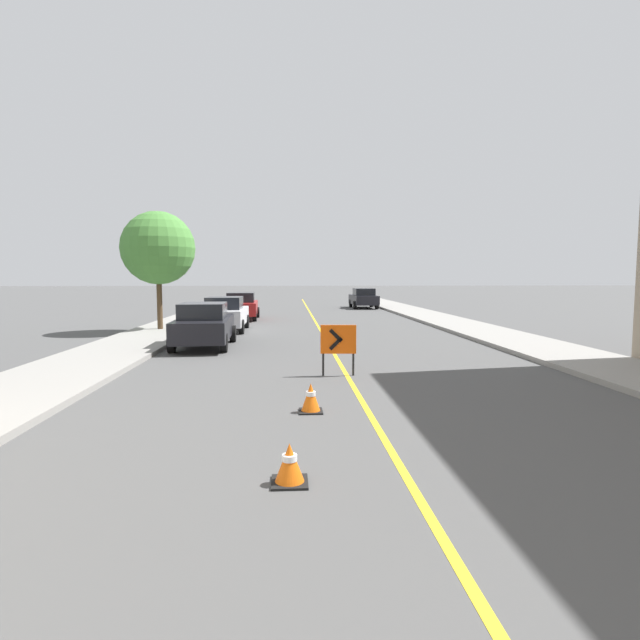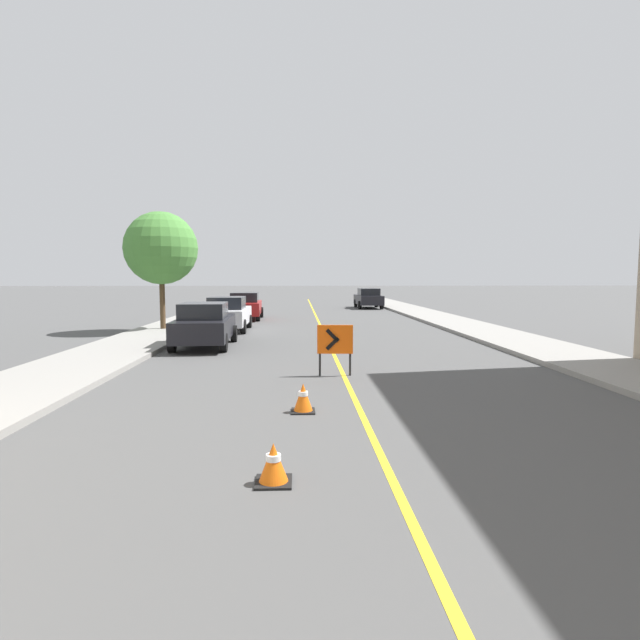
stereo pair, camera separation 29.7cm
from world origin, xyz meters
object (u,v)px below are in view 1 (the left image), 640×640
at_px(parked_car_curb_near, 204,325).
at_px(parked_car_opposite_side, 363,298).
at_px(traffic_cone_farthest, 311,398).
at_px(arrow_barricade_primary, 338,341).
at_px(parked_car_curb_far, 241,306).
at_px(street_tree_left_near, 158,248).
at_px(traffic_cone_fifth, 290,464).
at_px(parked_car_curb_mid, 225,314).

bearing_deg(parked_car_curb_near, parked_car_opposite_side, 65.25).
height_order(traffic_cone_farthest, arrow_barricade_primary, arrow_barricade_primary).
bearing_deg(traffic_cone_farthest, arrow_barricade_primary, 75.96).
bearing_deg(parked_car_curb_far, parked_car_curb_near, -93.29).
xyz_separation_m(traffic_cone_farthest, parked_car_curb_near, (-3.42, 8.79, 0.53)).
xyz_separation_m(traffic_cone_farthest, arrow_barricade_primary, (0.84, 3.38, 0.61)).
xyz_separation_m(arrow_barricade_primary, street_tree_left_near, (-7.10, 10.52, 2.91)).
height_order(traffic_cone_fifth, arrow_barricade_primary, arrow_barricade_primary).
bearing_deg(traffic_cone_farthest, parked_car_curb_mid, 103.33).
bearing_deg(arrow_barricade_primary, traffic_cone_farthest, -100.52).
xyz_separation_m(traffic_cone_farthest, street_tree_left_near, (-6.26, 13.90, 3.52)).
bearing_deg(traffic_cone_farthest, traffic_cone_fifth, -97.07).
height_order(traffic_cone_fifth, parked_car_curb_far, parked_car_curb_far).
bearing_deg(arrow_barricade_primary, street_tree_left_near, 127.53).
relative_size(traffic_cone_farthest, parked_car_curb_mid, 0.13).
bearing_deg(parked_car_curb_near, arrow_barricade_primary, -54.10).
bearing_deg(traffic_cone_farthest, street_tree_left_near, 114.24).
xyz_separation_m(traffic_cone_fifth, traffic_cone_farthest, (0.40, 3.19, 0.02)).
xyz_separation_m(parked_car_curb_near, parked_car_curb_far, (0.23, 11.58, 0.00)).
xyz_separation_m(traffic_cone_fifth, parked_car_curb_mid, (-2.95, 17.32, 0.55)).
bearing_deg(traffic_cone_fifth, traffic_cone_farthest, 82.93).
height_order(traffic_cone_fifth, parked_car_opposite_side, parked_car_opposite_side).
bearing_deg(arrow_barricade_primary, parked_car_curb_mid, 114.82).
xyz_separation_m(traffic_cone_farthest, parked_car_curb_far, (-3.19, 20.38, 0.53)).
height_order(arrow_barricade_primary, street_tree_left_near, street_tree_left_near).
relative_size(parked_car_curb_near, parked_car_curb_mid, 1.02).
bearing_deg(street_tree_left_near, traffic_cone_fifth, -71.07).
height_order(traffic_cone_farthest, parked_car_curb_far, parked_car_curb_far).
relative_size(parked_car_curb_far, parked_car_opposite_side, 1.01).
distance_m(traffic_cone_farthest, parked_car_curb_near, 9.45).
height_order(arrow_barricade_primary, parked_car_curb_mid, parked_car_curb_mid).
xyz_separation_m(parked_car_curb_near, parked_car_opposite_side, (8.97, 21.72, 0.00)).
height_order(traffic_cone_farthest, parked_car_curb_mid, parked_car_curb_mid).
bearing_deg(traffic_cone_fifth, street_tree_left_near, 108.93).
xyz_separation_m(traffic_cone_fifth, arrow_barricade_primary, (1.24, 6.57, 0.63)).
bearing_deg(parked_car_opposite_side, parked_car_curb_far, -132.04).
bearing_deg(traffic_cone_fifth, parked_car_curb_near, 104.15).
height_order(parked_car_curb_mid, street_tree_left_near, street_tree_left_near).
relative_size(arrow_barricade_primary, parked_car_curb_near, 0.30).
relative_size(traffic_cone_fifth, parked_car_curb_far, 0.11).
relative_size(parked_car_opposite_side, street_tree_left_near, 0.82).
bearing_deg(traffic_cone_fifth, parked_car_curb_mid, 99.67).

